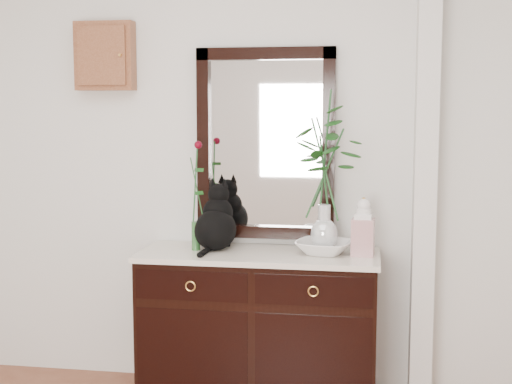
% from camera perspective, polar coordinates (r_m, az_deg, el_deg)
% --- Properties ---
extents(wall_back, '(3.60, 0.04, 2.70)m').
position_cam_1_polar(wall_back, '(4.16, -0.58, 2.64)').
color(wall_back, silver).
rests_on(wall_back, ground).
extents(pilaster, '(0.12, 0.20, 2.70)m').
position_cam_1_polar(pilaster, '(4.03, 13.39, 2.32)').
color(pilaster, silver).
rests_on(pilaster, ground).
extents(sideboard, '(1.33, 0.52, 0.82)m').
position_cam_1_polar(sideboard, '(4.06, 0.23, -10.06)').
color(sideboard, black).
rests_on(sideboard, ground).
extents(wall_mirror, '(0.80, 0.06, 1.10)m').
position_cam_1_polar(wall_mirror, '(4.12, 0.76, 3.86)').
color(wall_mirror, black).
rests_on(wall_mirror, wall_back).
extents(key_cabinet, '(0.35, 0.10, 0.40)m').
position_cam_1_polar(key_cabinet, '(4.35, -11.98, 10.59)').
color(key_cabinet, brown).
rests_on(key_cabinet, wall_back).
extents(cat, '(0.28, 0.34, 0.38)m').
position_cam_1_polar(cat, '(4.03, -3.27, -1.97)').
color(cat, black).
rests_on(cat, sideboard).
extents(lotus_bowl, '(0.36, 0.36, 0.07)m').
position_cam_1_polar(lotus_bowl, '(3.94, 5.45, -4.43)').
color(lotus_bowl, white).
rests_on(lotus_bowl, sideboard).
extents(vase_branches, '(0.50, 0.50, 0.89)m').
position_cam_1_polar(vase_branches, '(3.88, 5.52, 1.77)').
color(vase_branches, silver).
rests_on(vase_branches, lotus_bowl).
extents(bud_vase_rose, '(0.10, 0.10, 0.63)m').
position_cam_1_polar(bud_vase_rose, '(4.00, -4.87, -0.24)').
color(bud_vase_rose, '#316630').
rests_on(bud_vase_rose, sideboard).
extents(ginger_jar, '(0.13, 0.13, 0.32)m').
position_cam_1_polar(ginger_jar, '(3.90, 8.57, -2.72)').
color(ginger_jar, white).
rests_on(ginger_jar, sideboard).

